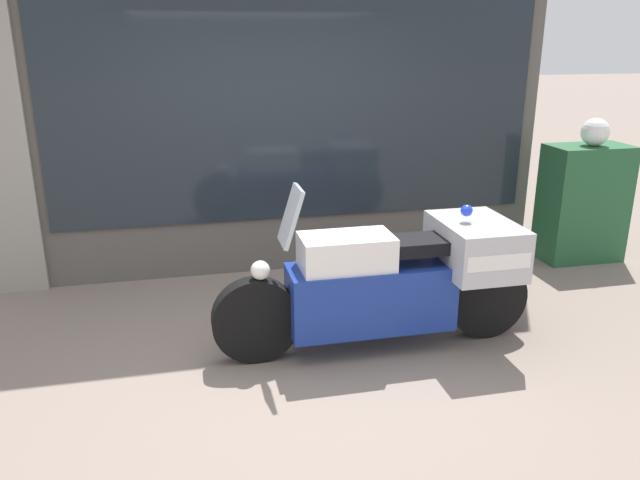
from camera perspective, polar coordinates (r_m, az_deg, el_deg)
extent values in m
plane|color=gray|center=(4.79, -1.28, -10.28)|extent=(60.00, 60.00, 0.00)
cube|color=#56514C|center=(6.19, -5.33, 15.94)|extent=(5.66, 0.40, 4.09)
cube|color=#1E262D|center=(6.02, -1.90, 16.42)|extent=(4.72, 0.02, 3.09)
cube|color=slate|center=(6.55, -2.45, 0.36)|extent=(4.50, 0.30, 0.55)
cube|color=silver|center=(6.46, -2.80, 8.89)|extent=(4.50, 0.02, 1.42)
cube|color=beige|center=(6.25, -2.67, 15.04)|extent=(4.50, 0.30, 0.02)
cube|color=#195623|center=(6.17, -18.81, 14.46)|extent=(0.18, 0.04, 0.06)
cube|color=navy|center=(6.15, -10.71, 15.08)|extent=(0.18, 0.04, 0.06)
cube|color=black|center=(6.24, -2.67, 15.41)|extent=(0.18, 0.04, 0.06)
cube|color=#C68E19|center=(6.45, 5.00, 15.45)|extent=(0.18, 0.04, 0.06)
cube|color=maroon|center=(6.75, 12.09, 15.26)|extent=(0.18, 0.04, 0.06)
cube|color=yellow|center=(6.28, -15.02, 2.85)|extent=(0.19, 0.02, 0.27)
cube|color=#2D8E42|center=(6.38, -2.39, 3.69)|extent=(0.19, 0.03, 0.27)
cube|color=orange|center=(6.76, 9.34, 4.31)|extent=(0.19, 0.01, 0.27)
cylinder|color=black|center=(4.58, -5.90, -7.29)|extent=(0.64, 0.14, 0.64)
cylinder|color=black|center=(5.10, 14.95, -5.13)|extent=(0.64, 0.14, 0.64)
cube|color=navy|center=(4.71, 4.62, -5.18)|extent=(1.24, 0.43, 0.49)
cube|color=white|center=(4.53, 2.42, -1.27)|extent=(0.68, 0.39, 0.28)
cube|color=black|center=(4.66, 8.04, -0.49)|extent=(0.72, 0.32, 0.10)
cube|color=#B7B7BC|center=(4.88, 13.97, -0.48)|extent=(0.54, 0.77, 0.38)
cube|color=white|center=(4.88, 13.97, -0.48)|extent=(0.49, 0.78, 0.11)
cube|color=#B2BCC6|center=(4.35, -2.69, 2.20)|extent=(0.16, 0.30, 0.41)
sphere|color=white|center=(4.44, -5.48, -2.78)|extent=(0.14, 0.14, 0.14)
sphere|color=blue|center=(4.76, 13.26, 2.64)|extent=(0.09, 0.09, 0.09)
cube|color=#235633|center=(7.10, 22.90, 3.12)|extent=(0.84, 0.48, 1.22)
sphere|color=white|center=(6.94, 23.86, 9.02)|extent=(0.28, 0.28, 0.28)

